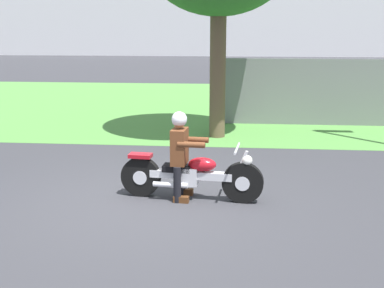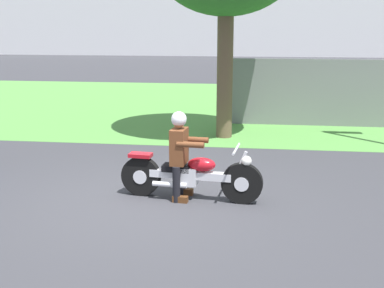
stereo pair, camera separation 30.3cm
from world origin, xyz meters
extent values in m
plane|color=#38383D|center=(0.00, 0.00, 0.00)|extent=(120.00, 120.00, 0.00)
cube|color=#549342|center=(0.00, 9.60, 0.00)|extent=(60.00, 12.00, 0.01)
cylinder|color=black|center=(1.46, 0.11, 0.32)|extent=(0.65, 0.18, 0.64)
cylinder|color=silver|center=(1.46, 0.11, 0.32)|extent=(0.24, 0.16, 0.22)
cylinder|color=black|center=(-0.16, 0.27, 0.32)|extent=(0.65, 0.18, 0.64)
cylinder|color=silver|center=(-0.16, 0.27, 0.32)|extent=(0.24, 0.16, 0.22)
cube|color=silver|center=(0.65, 0.19, 0.40)|extent=(1.31, 0.27, 0.12)
cube|color=silver|center=(0.60, 0.20, 0.38)|extent=(0.34, 0.27, 0.28)
ellipsoid|color=#B2141E|center=(0.83, 0.17, 0.58)|extent=(0.46, 0.28, 0.22)
cube|color=black|center=(0.43, 0.21, 0.50)|extent=(0.46, 0.28, 0.10)
cube|color=#B2141E|center=(-0.16, 0.27, 0.67)|extent=(0.38, 0.23, 0.06)
cylinder|color=silver|center=(1.41, 0.12, 0.57)|extent=(0.26, 0.07, 0.53)
cylinder|color=silver|center=(1.36, 0.12, 0.86)|extent=(0.10, 0.66, 0.04)
sphere|color=white|center=(1.52, 0.11, 0.68)|extent=(0.16, 0.16, 0.16)
cylinder|color=silver|center=(0.34, 0.08, 0.26)|extent=(0.56, 0.13, 0.08)
cylinder|color=black|center=(0.49, 0.39, 0.29)|extent=(0.12, 0.12, 0.57)
cube|color=#593319|center=(0.55, 0.38, 0.05)|extent=(0.25, 0.12, 0.10)
cylinder|color=black|center=(0.46, 0.03, 0.29)|extent=(0.12, 0.12, 0.57)
cube|color=#593319|center=(0.51, 0.02, 0.05)|extent=(0.25, 0.12, 0.10)
cube|color=brown|center=(0.47, 0.21, 0.85)|extent=(0.26, 0.40, 0.56)
cylinder|color=brown|center=(0.71, 0.36, 0.93)|extent=(0.43, 0.13, 0.09)
cylinder|color=brown|center=(0.67, 0.02, 0.93)|extent=(0.43, 0.13, 0.09)
sphere|color=#996B4C|center=(0.47, 0.21, 1.25)|extent=(0.20, 0.20, 0.20)
sphere|color=silver|center=(0.47, 0.21, 1.28)|extent=(0.24, 0.24, 0.24)
cylinder|color=brown|center=(0.88, 4.69, 1.52)|extent=(0.38, 0.38, 3.04)
cube|color=slate|center=(4.27, 6.39, 0.90)|extent=(7.00, 0.06, 1.80)
camera|label=1|loc=(1.33, -7.17, 2.71)|focal=46.12mm
camera|label=2|loc=(1.63, -7.14, 2.71)|focal=46.12mm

